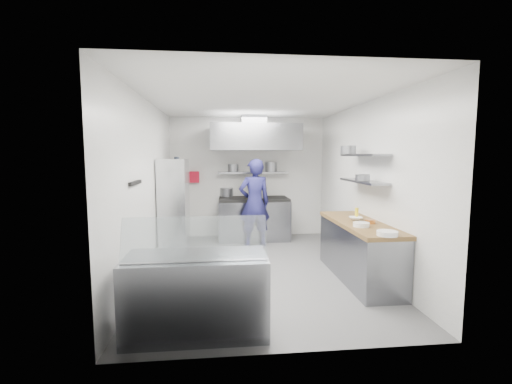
{
  "coord_description": "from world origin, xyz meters",
  "views": [
    {
      "loc": [
        -0.64,
        -5.59,
        1.91
      ],
      "look_at": [
        0.0,
        0.6,
        1.25
      ],
      "focal_mm": 24.0,
      "sensor_mm": 36.0,
      "label": 1
    }
  ],
  "objects": [
    {
      "name": "extractor_hood",
      "position": [
        0.1,
        1.93,
        2.3
      ],
      "size": [
        1.9,
        1.15,
        0.55
      ],
      "primitive_type": "cube",
      "color": "gray",
      "rests_on": "wall_back"
    },
    {
      "name": "prep_counter_base",
      "position": [
        1.48,
        -0.6,
        0.42
      ],
      "size": [
        0.62,
        2.0,
        0.84
      ],
      "primitive_type": "cube",
      "color": "gray",
      "rests_on": "floor"
    },
    {
      "name": "display_glass",
      "position": [
        -0.91,
        -2.12,
        1.07
      ],
      "size": [
        1.47,
        0.19,
        0.42
      ],
      "primitive_type": "cube",
      "rotation": [
        -0.38,
        0.0,
        0.0
      ],
      "color": "silver",
      "rests_on": "display_case"
    },
    {
      "name": "stock_pot_mid",
      "position": [
        0.23,
        2.11,
        1.08
      ],
      "size": [
        0.36,
        0.36,
        0.24
      ],
      "primitive_type": "cylinder",
      "color": "slate",
      "rests_on": "cooktop"
    },
    {
      "name": "hood_duct",
      "position": [
        0.1,
        2.15,
        2.68
      ],
      "size": [
        0.55,
        0.55,
        0.24
      ],
      "primitive_type": "cube",
      "color": "slate",
      "rests_on": "extractor_hood"
    },
    {
      "name": "red_firebox",
      "position": [
        -1.25,
        2.44,
        1.42
      ],
      "size": [
        0.22,
        0.1,
        0.26
      ],
      "primitive_type": "cube",
      "color": "#B70E26",
      "rests_on": "wall_back"
    },
    {
      "name": "knife_strip",
      "position": [
        -1.78,
        -0.9,
        1.55
      ],
      "size": [
        0.04,
        0.55,
        0.05
      ],
      "primitive_type": "cube",
      "color": "black",
      "rests_on": "wall_left"
    },
    {
      "name": "cooktop",
      "position": [
        0.1,
        2.1,
        0.93
      ],
      "size": [
        1.57,
        0.78,
        0.06
      ],
      "primitive_type": "cube",
      "color": "black",
      "rests_on": "gas_range"
    },
    {
      "name": "shelf_pot_d",
      "position": [
        1.52,
        0.07,
        2.01
      ],
      "size": [
        0.26,
        0.26,
        0.14
      ],
      "primitive_type": "cylinder",
      "color": "slate",
      "rests_on": "wall_shelf_upper"
    },
    {
      "name": "squeeze_bottle",
      "position": [
        1.53,
        -0.37,
        0.99
      ],
      "size": [
        0.06,
        0.06,
        0.18
      ],
      "primitive_type": "cylinder",
      "color": "yellow",
      "rests_on": "prep_counter_top"
    },
    {
      "name": "plate_stack_b",
      "position": [
        1.36,
        -0.95,
        0.93
      ],
      "size": [
        0.23,
        0.23,
        0.06
      ],
      "primitive_type": "cylinder",
      "color": "white",
      "rests_on": "prep_counter_top"
    },
    {
      "name": "wall_left",
      "position": [
        -1.8,
        0.0,
        1.4
      ],
      "size": [
        2.8,
        5.0,
        0.02
      ],
      "primitive_type": "cube",
      "rotation": [
        1.57,
        0.0,
        1.57
      ],
      "color": "white",
      "rests_on": "floor"
    },
    {
      "name": "wall_shelf_lower",
      "position": [
        1.64,
        -0.3,
        1.5
      ],
      "size": [
        0.3,
        1.3,
        0.04
      ],
      "primitive_type": "cube",
      "color": "gray",
      "rests_on": "wall_right"
    },
    {
      "name": "wall_shelf_upper",
      "position": [
        1.64,
        -0.3,
        1.92
      ],
      "size": [
        0.3,
        1.3,
        0.04
      ],
      "primitive_type": "cube",
      "color": "gray",
      "rests_on": "wall_right"
    },
    {
      "name": "rack_bin_a",
      "position": [
        -1.53,
        0.91,
        0.8
      ],
      "size": [
        0.15,
        0.19,
        0.17
      ],
      "primitive_type": "cube",
      "color": "white",
      "rests_on": "wire_rack"
    },
    {
      "name": "rack_bin_b",
      "position": [
        -1.53,
        1.45,
        1.3
      ],
      "size": [
        0.15,
        0.19,
        0.17
      ],
      "primitive_type": "cube",
      "color": "yellow",
      "rests_on": "wire_rack"
    },
    {
      "name": "ceiling",
      "position": [
        0.0,
        0.0,
        2.8
      ],
      "size": [
        5.0,
        5.0,
        0.0
      ],
      "primitive_type": "plane",
      "rotation": [
        3.14,
        0.0,
        0.0
      ],
      "color": "silver",
      "rests_on": "wall_back"
    },
    {
      "name": "shelf_pot_a",
      "position": [
        -0.35,
        2.43,
        1.63
      ],
      "size": [
        0.25,
        0.25,
        0.18
      ],
      "primitive_type": "cylinder",
      "color": "slate",
      "rests_on": "over_range_shelf"
    },
    {
      "name": "plate_stack_a",
      "position": [
        1.46,
        -1.53,
        0.93
      ],
      "size": [
        0.26,
        0.26,
        0.06
      ],
      "primitive_type": "cylinder",
      "color": "white",
      "rests_on": "prep_counter_top"
    },
    {
      "name": "wall_front",
      "position": [
        0.0,
        -2.5,
        1.4
      ],
      "size": [
        3.6,
        2.8,
        0.02
      ],
      "primitive_type": "cube",
      "rotation": [
        -1.57,
        0.0,
        0.0
      ],
      "color": "white",
      "rests_on": "floor"
    },
    {
      "name": "floor",
      "position": [
        0.0,
        0.0,
        0.0
      ],
      "size": [
        5.0,
        5.0,
        0.0
      ],
      "primitive_type": "plane",
      "color": "#515153",
      "rests_on": "ground"
    },
    {
      "name": "display_case",
      "position": [
        -0.91,
        -2.0,
        0.42
      ],
      "size": [
        1.5,
        0.7,
        0.85
      ],
      "primitive_type": "cube",
      "color": "gray",
      "rests_on": "floor"
    },
    {
      "name": "rack_jar",
      "position": [
        -1.48,
        1.13,
        1.8
      ],
      "size": [
        0.1,
        0.1,
        0.18
      ],
      "primitive_type": "cylinder",
      "color": "black",
      "rests_on": "wire_rack"
    },
    {
      "name": "shelf_pot_c",
      "position": [
        1.57,
        -0.45,
        1.57
      ],
      "size": [
        0.22,
        0.22,
        0.1
      ],
      "primitive_type": "cylinder",
      "color": "slate",
      "rests_on": "wall_shelf_lower"
    },
    {
      "name": "mixing_bowl",
      "position": [
        1.47,
        -0.47,
        0.93
      ],
      "size": [
        0.26,
        0.26,
        0.05
      ],
      "primitive_type": "imported",
      "rotation": [
        0.0,
        0.0,
        -0.28
      ],
      "color": "white",
      "rests_on": "prep_counter_top"
    },
    {
      "name": "gas_range",
      "position": [
        0.1,
        2.1,
        0.45
      ],
      "size": [
        1.6,
        0.8,
        0.9
      ],
      "primitive_type": "cube",
      "color": "gray",
      "rests_on": "floor"
    },
    {
      "name": "shelf_pot_b",
      "position": [
        0.54,
        2.41,
        1.65
      ],
      "size": [
        0.28,
        0.28,
        0.22
      ],
      "primitive_type": "cylinder",
      "color": "slate",
      "rests_on": "over_range_shelf"
    },
    {
      "name": "copper_pan",
      "position": [
        1.59,
        -0.74,
        0.93
      ],
      "size": [
        0.16,
        0.16,
        0.06
      ],
      "primitive_type": "cylinder",
      "color": "#C57837",
      "rests_on": "prep_counter_top"
    },
    {
      "name": "over_range_shelf",
      "position": [
        0.1,
        2.34,
        1.52
      ],
      "size": [
        1.6,
        0.3,
        0.04
      ],
      "primitive_type": "cube",
      "color": "gray",
      "rests_on": "wall_back"
    },
    {
      "name": "chef",
      "position": [
        0.06,
        1.5,
        0.92
      ],
      "size": [
        0.75,
        0.57,
        1.85
      ],
      "primitive_type": "imported",
      "rotation": [
        0.0,
        0.0,
        3.34
      ],
      "color": "#1B1B51",
      "rests_on": "floor"
    },
    {
      "name": "wall_back",
      "position": [
        0.0,
        2.5,
        1.4
      ],
      "size": [
        3.6,
        2.8,
        0.02
      ],
      "primitive_type": "cube",
      "rotation": [
        1.57,
        0.0,
        0.0
      ],
      "color": "white",
      "rests_on": "floor"
    },
    {
      "name": "prep_counter_top",
      "position": [
        1.48,
        -0.6,
        0.87
      ],
      "size": [
        0.65,
        2.04,
        0.06
      ],
      "primitive_type": "cube",
      "color": "brown",
      "rests_on": "prep_counter_base"
    },
    {
      "name": "stock_pot_left",
      "position": [
        -0.51,
        2.43,
        1.06
      ],
      "size": [
        0.3,
        0.3,
        0.2
      ],
      "primitive_type": "cylinder",
      "color": "slate",
      "rests_on": "cooktop"
    },
    {
      "name": "wire_rack",
      "position": [
        -1.53,
        1.02,
        0.93
      ],
      "size": [
        0.5,
        0.9,
        1.85
      ],
      "primitive_type": "cube",
      "color": "silver",
      "rests_on": "floor"
    },
    {
      "name": "wall_right",
      "position": [
        1.8,
        0.0,
        1.4
      ],
      "size": [
        2.8,
        5.0,
        0.02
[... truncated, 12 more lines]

